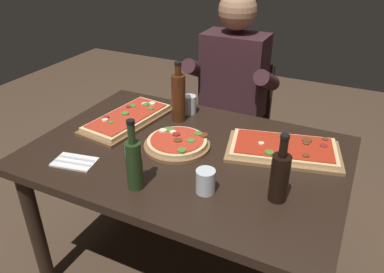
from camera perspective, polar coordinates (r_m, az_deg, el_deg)
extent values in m
plane|color=#4C3828|center=(2.18, -0.61, -19.07)|extent=(6.40, 6.40, 0.00)
cube|color=black|center=(1.71, -0.73, -2.78)|extent=(1.40, 0.96, 0.04)
cylinder|color=black|center=(2.02, -22.57, -12.86)|extent=(0.07, 0.07, 0.70)
cylinder|color=black|center=(2.48, -9.38, -2.32)|extent=(0.07, 0.07, 0.70)
cylinder|color=black|center=(2.12, 19.86, -9.87)|extent=(0.07, 0.07, 0.70)
cube|color=olive|center=(1.73, 13.61, -2.20)|extent=(0.55, 0.38, 0.02)
cube|color=#E5C184|center=(1.72, 13.68, -1.69)|extent=(0.50, 0.35, 0.02)
cube|color=#B72D19|center=(1.72, 13.73, -1.32)|extent=(0.46, 0.31, 0.01)
cylinder|color=beige|center=(1.70, 10.45, -1.00)|extent=(0.03, 0.03, 0.01)
cylinder|color=brown|center=(1.81, 19.51, -0.36)|extent=(0.03, 0.03, 0.01)
cylinder|color=brown|center=(1.75, 16.89, -0.95)|extent=(0.03, 0.03, 0.01)
cylinder|color=maroon|center=(1.76, 19.30, -1.27)|extent=(0.03, 0.03, 0.00)
cylinder|color=brown|center=(1.66, 16.84, -2.75)|extent=(0.03, 0.03, 0.01)
cylinder|color=#4C7F2D|center=(1.64, 11.61, -2.39)|extent=(0.04, 0.04, 0.01)
cylinder|color=brown|center=(1.77, 17.01, -0.54)|extent=(0.04, 0.04, 0.01)
cube|color=brown|center=(1.98, -9.68, 2.38)|extent=(0.31, 0.53, 0.02)
cube|color=#E5C184|center=(1.97, -9.73, 2.84)|extent=(0.27, 0.49, 0.02)
cube|color=red|center=(1.97, -9.76, 3.18)|extent=(0.24, 0.45, 0.01)
cylinder|color=beige|center=(2.07, -7.12, 4.93)|extent=(0.04, 0.04, 0.00)
cylinder|color=beige|center=(1.93, -13.05, 2.48)|extent=(0.03, 0.03, 0.01)
cylinder|color=#4C7F2D|center=(2.06, -7.03, 4.80)|extent=(0.03, 0.03, 0.01)
cylinder|color=maroon|center=(1.96, -12.92, 2.87)|extent=(0.03, 0.03, 0.01)
cylinder|color=#4C7F2D|center=(2.07, -6.73, 4.93)|extent=(0.03, 0.03, 0.01)
cylinder|color=maroon|center=(2.05, -9.60, 4.46)|extent=(0.03, 0.03, 0.01)
cylinder|color=#4C7F2D|center=(1.90, -12.17, 2.15)|extent=(0.03, 0.03, 0.00)
cylinder|color=beige|center=(2.07, -6.08, 5.02)|extent=(0.04, 0.04, 0.01)
cylinder|color=#4C7F2D|center=(2.06, -9.10, 4.59)|extent=(0.04, 0.04, 0.00)
cylinder|color=#4C7F2D|center=(2.01, -6.25, 4.23)|extent=(0.03, 0.03, 0.01)
cylinder|color=#4C7F2D|center=(1.98, -10.15, 3.46)|extent=(0.04, 0.04, 0.01)
cylinder|color=brown|center=(1.73, -2.27, -1.35)|extent=(0.31, 0.31, 0.02)
cylinder|color=#E5C184|center=(1.72, -2.28, -0.83)|extent=(0.28, 0.28, 0.02)
cylinder|color=red|center=(1.72, -2.29, -0.45)|extent=(0.24, 0.24, 0.01)
cylinder|color=#4C7F2D|center=(1.75, 0.96, 0.47)|extent=(0.04, 0.04, 0.01)
cylinder|color=#4C7F2D|center=(1.80, -3.61, 1.14)|extent=(0.04, 0.04, 0.00)
cylinder|color=brown|center=(1.70, -2.10, -0.50)|extent=(0.04, 0.04, 0.01)
cylinder|color=beige|center=(1.77, -2.93, 0.72)|extent=(0.03, 0.03, 0.00)
cylinder|color=#4C7F2D|center=(1.70, -0.18, -0.59)|extent=(0.04, 0.04, 0.00)
cylinder|color=beige|center=(1.79, -4.43, 0.93)|extent=(0.04, 0.04, 0.01)
cylinder|color=maroon|center=(1.75, -2.40, 0.34)|extent=(0.03, 0.03, 0.01)
cylinder|color=brown|center=(1.75, 1.77, 0.27)|extent=(0.04, 0.04, 0.00)
cylinder|color=brown|center=(1.74, 1.73, 0.15)|extent=(0.03, 0.03, 0.00)
cylinder|color=#4C7F2D|center=(1.62, -1.55, -2.08)|extent=(0.04, 0.04, 0.01)
cylinder|color=#47230F|center=(1.93, -2.05, 5.80)|extent=(0.07, 0.07, 0.25)
cylinder|color=#47230F|center=(1.88, -2.13, 10.02)|extent=(0.03, 0.03, 0.06)
cylinder|color=black|center=(1.87, -2.15, 11.01)|extent=(0.04, 0.04, 0.01)
cylinder|color=black|center=(1.40, 13.09, -6.17)|extent=(0.07, 0.07, 0.19)
cylinder|color=black|center=(1.33, 13.70, -1.60)|extent=(0.03, 0.03, 0.07)
cylinder|color=black|center=(1.31, 13.92, 0.00)|extent=(0.03, 0.03, 0.01)
cylinder|color=#233819|center=(1.44, -8.73, -4.37)|extent=(0.06, 0.06, 0.20)
cylinder|color=#233819|center=(1.37, -9.16, 0.49)|extent=(0.03, 0.03, 0.08)
cylinder|color=black|center=(1.35, -9.31, 2.23)|extent=(0.03, 0.03, 0.01)
cylinder|color=silver|center=(1.43, 2.06, -6.79)|extent=(0.08, 0.08, 0.10)
cylinder|color=silver|center=(2.04, -0.37, 4.87)|extent=(0.07, 0.07, 0.10)
cube|color=white|center=(1.70, -17.35, -3.70)|extent=(0.20, 0.14, 0.01)
cube|color=silver|center=(1.68, -17.69, -3.86)|extent=(0.17, 0.04, 0.00)
cube|color=silver|center=(1.71, -17.07, -3.24)|extent=(0.17, 0.04, 0.00)
cube|color=black|center=(2.51, 5.88, 0.42)|extent=(0.44, 0.44, 0.04)
cube|color=black|center=(2.58, 7.72, 6.83)|extent=(0.40, 0.04, 0.42)
cylinder|color=black|center=(2.54, 0.05, -4.99)|extent=(0.04, 0.04, 0.41)
cylinder|color=black|center=(2.42, 8.22, -7.15)|extent=(0.04, 0.04, 0.41)
cylinder|color=black|center=(2.83, 3.43, -1.11)|extent=(0.04, 0.04, 0.41)
cylinder|color=black|center=(2.73, 10.79, -2.85)|extent=(0.04, 0.04, 0.41)
cylinder|color=#23232D|center=(2.50, 2.02, -5.00)|extent=(0.11, 0.11, 0.45)
cylinder|color=#23232D|center=(2.44, 6.32, -6.12)|extent=(0.11, 0.11, 0.45)
cube|color=#23232D|center=(2.39, 5.12, 1.08)|extent=(0.34, 0.40, 0.12)
cube|color=#381E23|center=(2.34, 6.37, 9.05)|extent=(0.38, 0.22, 0.52)
sphere|color=#A37556|center=(2.24, 6.93, 18.46)|extent=(0.22, 0.22, 0.22)
cylinder|color=#381E23|center=(2.37, 0.91, 10.12)|extent=(0.09, 0.31, 0.21)
cylinder|color=#381E23|center=(2.23, 11.30, 8.32)|extent=(0.09, 0.31, 0.21)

